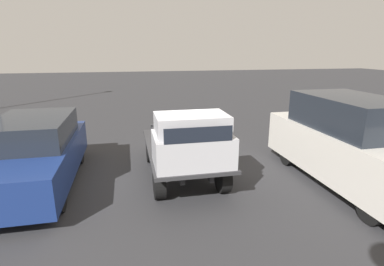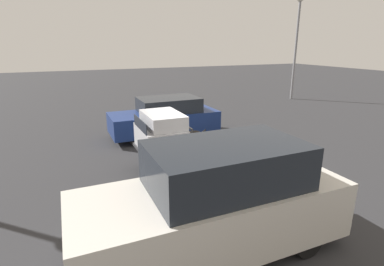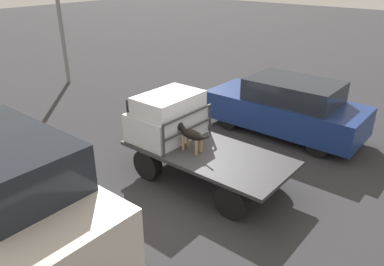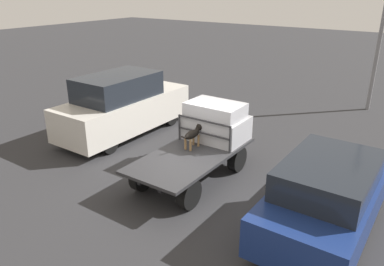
{
  "view_description": "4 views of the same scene",
  "coord_description": "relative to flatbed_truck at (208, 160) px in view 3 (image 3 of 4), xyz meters",
  "views": [
    {
      "loc": [
        7.3,
        -1.31,
        3.21
      ],
      "look_at": [
        0.29,
        0.2,
        1.22
      ],
      "focal_mm": 28.0,
      "sensor_mm": 36.0,
      "label": 1
    },
    {
      "loc": [
        3.79,
        8.2,
        3.83
      ],
      "look_at": [
        0.29,
        0.2,
        1.22
      ],
      "focal_mm": 28.0,
      "sensor_mm": 36.0,
      "label": 2
    },
    {
      "loc": [
        -4.44,
        5.97,
        4.6
      ],
      "look_at": [
        0.29,
        0.2,
        1.22
      ],
      "focal_mm": 35.0,
      "sensor_mm": 36.0,
      "label": 3
    },
    {
      "loc": [
        -7.39,
        -5.15,
        4.92
      ],
      "look_at": [
        0.29,
        0.2,
        1.22
      ],
      "focal_mm": 35.0,
      "sensor_mm": 36.0,
      "label": 4
    }
  ],
  "objects": [
    {
      "name": "ground_plane",
      "position": [
        0.0,
        0.0,
        -0.57
      ],
      "size": [
        80.0,
        80.0,
        0.0
      ],
      "primitive_type": "plane",
      "color": "#2D2D30"
    },
    {
      "name": "flatbed_truck",
      "position": [
        0.0,
        0.0,
        0.0
      ],
      "size": [
        3.79,
        1.8,
        0.79
      ],
      "color": "black",
      "rests_on": "ground"
    },
    {
      "name": "truck_cab",
      "position": [
        1.21,
        0.0,
        0.74
      ],
      "size": [
        1.21,
        1.68,
        1.09
      ],
      "color": "#B7B7BC",
      "rests_on": "flatbed_truck"
    },
    {
      "name": "truck_headboard",
      "position": [
        0.56,
        0.0,
        0.72
      ],
      "size": [
        0.04,
        1.68,
        0.76
      ],
      "color": "#2D2D30",
      "rests_on": "flatbed_truck"
    },
    {
      "name": "dog",
      "position": [
        0.37,
        0.2,
        0.61
      ],
      "size": [
        0.97,
        0.23,
        0.63
      ],
      "rotation": [
        0.0,
        0.0,
        0.28
      ],
      "color": "#9E7547",
      "rests_on": "flatbed_truck"
    },
    {
      "name": "parked_sedan",
      "position": [
        -0.13,
        -3.59,
        0.26
      ],
      "size": [
        4.51,
        1.84,
        1.66
      ],
      "rotation": [
        0.0,
        0.0,
        0.11
      ],
      "color": "black",
      "rests_on": "ground"
    },
    {
      "name": "parked_pickup_far",
      "position": [
        1.43,
        3.9,
        0.47
      ],
      "size": [
        5.03,
        1.89,
        2.15
      ],
      "rotation": [
        0.0,
        0.0,
        0.06
      ],
      "color": "black",
      "rests_on": "ground"
    }
  ]
}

